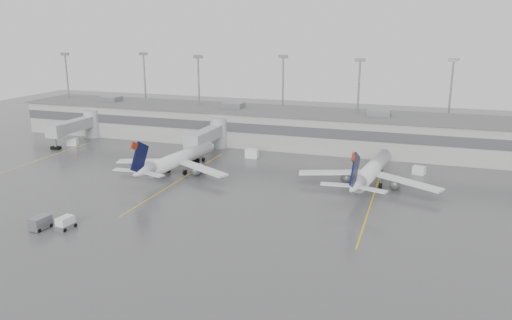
% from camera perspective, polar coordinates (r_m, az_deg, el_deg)
% --- Properties ---
extents(ground, '(260.00, 260.00, 0.00)m').
position_cam_1_polar(ground, '(66.37, -4.47, -9.49)').
color(ground, '#4D4D50').
rests_on(ground, ground).
extents(terminal, '(152.00, 17.00, 9.45)m').
position_cam_1_polar(terminal, '(118.27, 6.48, 3.55)').
color(terminal, '#9F9F9A').
rests_on(terminal, ground).
extents(light_masts, '(142.40, 8.00, 20.60)m').
position_cam_1_polar(light_masts, '(122.57, 7.16, 7.66)').
color(light_masts, gray).
rests_on(light_masts, ground).
extents(jet_bridge_left, '(4.00, 17.20, 7.00)m').
position_cam_1_polar(jet_bridge_left, '(130.80, -19.33, 3.77)').
color(jet_bridge_left, '#A1A4A6').
rests_on(jet_bridge_left, ground).
extents(jet_bridge_right, '(4.00, 17.20, 7.00)m').
position_cam_1_polar(jet_bridge_right, '(113.01, -5.09, 2.90)').
color(jet_bridge_right, '#A1A4A6').
rests_on(jet_bridge_right, ground).
extents(stand_markings, '(105.25, 40.00, 0.01)m').
position_cam_1_polar(stand_markings, '(87.42, 1.66, -3.31)').
color(stand_markings, yellow).
rests_on(stand_markings, ground).
extents(jet_mid_left, '(24.39, 27.49, 8.91)m').
position_cam_1_polar(jet_mid_left, '(97.15, -8.98, 0.09)').
color(jet_mid_left, white).
rests_on(jet_mid_left, ground).
extents(jet_mid_right, '(25.12, 28.31, 9.18)m').
position_cam_1_polar(jet_mid_right, '(90.27, 12.98, -1.21)').
color(jet_mid_right, white).
rests_on(jet_mid_right, ground).
extents(baggage_tug, '(2.05, 2.91, 1.77)m').
position_cam_1_polar(baggage_tug, '(75.34, -20.94, -6.86)').
color(baggage_tug, white).
rests_on(baggage_tug, ground).
extents(baggage_cart, '(1.97, 3.07, 1.87)m').
position_cam_1_polar(baggage_cart, '(76.42, -23.40, -6.58)').
color(baggage_cart, slate).
rests_on(baggage_cart, ground).
extents(gse_uld_a, '(2.82, 2.26, 1.74)m').
position_cam_1_polar(gse_uld_a, '(126.85, -20.25, 1.97)').
color(gse_uld_a, white).
rests_on(gse_uld_a, ground).
extents(gse_uld_b, '(2.77, 1.91, 1.91)m').
position_cam_1_polar(gse_uld_b, '(107.75, -0.46, 0.76)').
color(gse_uld_b, white).
rests_on(gse_uld_b, ground).
extents(gse_uld_c, '(2.59, 2.10, 1.59)m').
position_cam_1_polar(gse_uld_c, '(100.60, 18.14, -1.13)').
color(gse_uld_c, white).
rests_on(gse_uld_c, ground).
extents(gse_loader, '(2.38, 3.71, 2.28)m').
position_cam_1_polar(gse_loader, '(116.11, -7.03, 1.79)').
color(gse_loader, slate).
rests_on(gse_loader, ground).
extents(cone_a, '(0.46, 0.46, 0.73)m').
position_cam_1_polar(cone_a, '(116.18, -19.82, 0.61)').
color(cone_a, '#EC4004').
rests_on(cone_a, ground).
extents(cone_b, '(0.45, 0.45, 0.72)m').
position_cam_1_polar(cone_b, '(107.07, -7.37, 0.22)').
color(cone_b, '#EC4004').
rests_on(cone_b, ground).
extents(cone_c, '(0.45, 0.45, 0.72)m').
position_cam_1_polar(cone_c, '(100.12, 11.60, -1.02)').
color(cone_c, '#EC4004').
rests_on(cone_c, ground).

